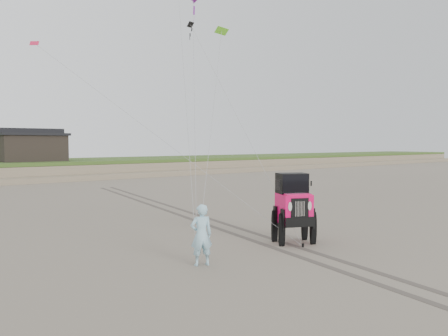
{
  "coord_description": "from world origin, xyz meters",
  "views": [
    {
      "loc": [
        -9.86,
        -10.39,
        3.57
      ],
      "look_at": [
        0.57,
        3.0,
        2.6
      ],
      "focal_mm": 35.0,
      "sensor_mm": 36.0,
      "label": 1
    }
  ],
  "objects": [
    {
      "name": "ground",
      "position": [
        0.0,
        0.0,
        0.0
      ],
      "size": [
        160.0,
        160.0,
        0.0
      ],
      "primitive_type": "plane",
      "color": "#6B6054",
      "rests_on": "ground"
    },
    {
      "name": "dune_ridge",
      "position": [
        0.0,
        37.5,
        0.82
      ],
      "size": [
        160.0,
        14.25,
        1.73
      ],
      "color": "#7A6B54",
      "rests_on": "ground"
    },
    {
      "name": "cabin",
      "position": [
        2.0,
        37.0,
        3.24
      ],
      "size": [
        6.4,
        5.4,
        3.35
      ],
      "color": "black",
      "rests_on": "dune_ridge"
    },
    {
      "name": "jeep",
      "position": [
        1.56,
        0.23,
        1.0
      ],
      "size": [
        4.3,
        5.84,
        2.0
      ],
      "primitive_type": null,
      "rotation": [
        0.0,
        0.0,
        -0.42
      ],
      "color": "#E40A55",
      "rests_on": "ground"
    },
    {
      "name": "man",
      "position": [
        -2.66,
        -0.07,
        0.9
      ],
      "size": [
        0.76,
        0.62,
        1.8
      ],
      "primitive_type": "imported",
      "rotation": [
        0.0,
        0.0,
        2.81
      ],
      "color": "#96D3E7",
      "rests_on": "ground"
    },
    {
      "name": "stake_main",
      "position": [
        -2.7,
        0.1,
        0.06
      ],
      "size": [
        0.08,
        0.08,
        0.12
      ],
      "primitive_type": "cylinder",
      "color": "black",
      "rests_on": "ground"
    },
    {
      "name": "stake_aux",
      "position": [
        1.39,
        -0.37,
        0.06
      ],
      "size": [
        0.08,
        0.08,
        0.12
      ],
      "primitive_type": "cylinder",
      "color": "black",
      "rests_on": "ground"
    },
    {
      "name": "tire_tracks",
      "position": [
        2.0,
        8.0,
        0.0
      ],
      "size": [
        5.22,
        29.74,
        0.01
      ],
      "color": "#4C443D",
      "rests_on": "ground"
    }
  ]
}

